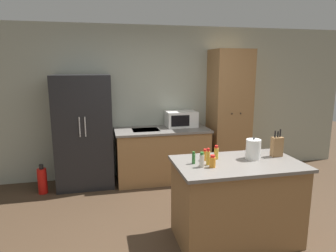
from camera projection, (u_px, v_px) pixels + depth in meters
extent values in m
plane|color=#423021|center=(201.00, 243.00, 3.32)|extent=(14.00, 14.00, 0.00)
cube|color=#9EA393|center=(160.00, 102.00, 5.29)|extent=(7.20, 0.06, 2.60)
cube|color=black|center=(84.00, 132.00, 4.76)|extent=(0.88, 0.62, 1.79)
cylinder|color=silver|center=(80.00, 127.00, 4.41)|extent=(0.02, 0.02, 0.30)
cylinder|color=silver|center=(85.00, 127.00, 4.43)|extent=(0.02, 0.02, 0.30)
cube|color=olive|center=(162.00, 155.00, 5.10)|extent=(1.53, 0.67, 0.85)
cube|color=slate|center=(162.00, 130.00, 5.02)|extent=(1.57, 0.71, 0.03)
cube|color=#9EA0A3|center=(146.00, 130.00, 4.95)|extent=(0.44, 0.34, 0.01)
cube|color=olive|center=(229.00, 113.00, 5.28)|extent=(0.65, 0.57, 2.20)
sphere|color=black|center=(232.00, 114.00, 4.97)|extent=(0.02, 0.02, 0.02)
sphere|color=black|center=(241.00, 113.00, 5.00)|extent=(0.02, 0.02, 0.02)
cube|color=olive|center=(236.00, 203.00, 3.32)|extent=(1.30, 0.75, 0.87)
cube|color=slate|center=(238.00, 164.00, 3.23)|extent=(1.36, 0.81, 0.03)
cube|color=white|center=(181.00, 119.00, 5.20)|extent=(0.52, 0.36, 0.27)
cube|color=black|center=(180.00, 121.00, 5.01)|extent=(0.31, 0.01, 0.19)
cube|color=olive|center=(277.00, 147.00, 3.41)|extent=(0.13, 0.07, 0.22)
cylinder|color=black|center=(275.00, 134.00, 3.37)|extent=(0.02, 0.02, 0.08)
cylinder|color=black|center=(278.00, 134.00, 3.38)|extent=(0.02, 0.02, 0.07)
cylinder|color=black|center=(280.00, 133.00, 3.39)|extent=(0.02, 0.02, 0.09)
cylinder|color=beige|center=(202.00, 161.00, 3.05)|extent=(0.05, 0.05, 0.13)
cylinder|color=#286628|center=(202.00, 153.00, 3.04)|extent=(0.04, 0.04, 0.03)
cylinder|color=orange|center=(213.00, 162.00, 3.05)|extent=(0.06, 0.06, 0.11)
cylinder|color=red|center=(213.00, 156.00, 3.04)|extent=(0.05, 0.05, 0.02)
cylinder|color=#337033|center=(194.00, 159.00, 3.16)|extent=(0.04, 0.04, 0.11)
cylinder|color=#286628|center=(194.00, 153.00, 3.15)|extent=(0.03, 0.03, 0.02)
cylinder|color=orange|center=(205.00, 156.00, 3.27)|extent=(0.05, 0.05, 0.10)
cylinder|color=red|center=(205.00, 150.00, 3.26)|extent=(0.04, 0.04, 0.02)
cylinder|color=gold|center=(208.00, 158.00, 3.12)|extent=(0.04, 0.04, 0.15)
cylinder|color=red|center=(208.00, 150.00, 3.10)|extent=(0.03, 0.03, 0.03)
cylinder|color=gold|center=(216.00, 154.00, 3.31)|extent=(0.05, 0.05, 0.13)
cylinder|color=red|center=(216.00, 147.00, 3.30)|extent=(0.04, 0.04, 0.03)
cylinder|color=white|center=(253.00, 149.00, 3.32)|extent=(0.16, 0.16, 0.22)
sphere|color=#262628|center=(254.00, 138.00, 3.29)|extent=(0.02, 0.02, 0.02)
cylinder|color=red|center=(42.00, 181.00, 4.58)|extent=(0.14, 0.14, 0.39)
cylinder|color=black|center=(41.00, 167.00, 4.53)|extent=(0.06, 0.06, 0.07)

